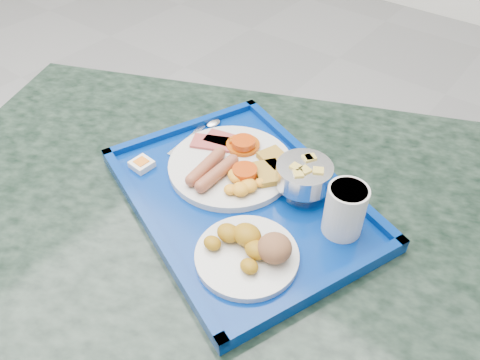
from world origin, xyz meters
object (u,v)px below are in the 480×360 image
object	(u,v)px
table	(233,277)
tray	(240,198)
bread_plate	(251,250)
fruit_bowl	(304,175)
main_plate	(233,165)
juice_cup	(345,209)

from	to	relation	value
table	tray	size ratio (longest dim) A/B	2.50
bread_plate	fruit_bowl	distance (m)	0.18
main_plate	bread_plate	world-z (taller)	bread_plate
table	fruit_bowl	size ratio (longest dim) A/B	14.43
tray	main_plate	world-z (taller)	main_plate
main_plate	juice_cup	size ratio (longest dim) A/B	2.58
table	main_plate	size ratio (longest dim) A/B	5.99
juice_cup	tray	bearing A→B (deg)	-167.08
main_plate	fruit_bowl	distance (m)	0.15
tray	bread_plate	size ratio (longest dim) A/B	3.48
tray	juice_cup	xyz separation A→B (m)	(0.19, 0.04, 0.06)
table	main_plate	bearing A→B (deg)	126.83
main_plate	juice_cup	distance (m)	0.24
table	bread_plate	size ratio (longest dim) A/B	8.68
table	bread_plate	world-z (taller)	bread_plate
bread_plate	tray	bearing A→B (deg)	135.21
main_plate	fruit_bowl	xyz separation A→B (m)	(0.14, 0.03, 0.03)
tray	bread_plate	bearing A→B (deg)	-44.79
main_plate	fruit_bowl	size ratio (longest dim) A/B	2.41
main_plate	bread_plate	xyz separation A→B (m)	(0.16, -0.15, 0.00)
tray	fruit_bowl	size ratio (longest dim) A/B	5.78
table	bread_plate	bearing A→B (deg)	-35.94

